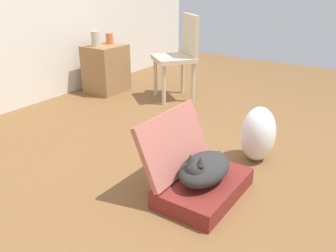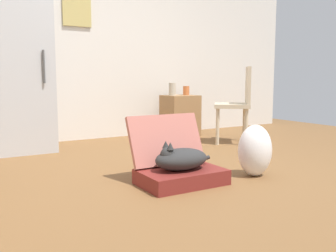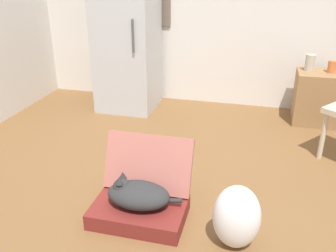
% 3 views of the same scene
% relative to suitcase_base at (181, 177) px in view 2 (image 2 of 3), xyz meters
% --- Properties ---
extents(ground_plane, '(7.68, 7.68, 0.00)m').
position_rel_suitcase_base_xyz_m(ground_plane, '(0.35, 0.28, -0.06)').
color(ground_plane, brown).
rests_on(ground_plane, ground).
extents(wall_back, '(6.40, 0.15, 2.60)m').
position_rel_suitcase_base_xyz_m(wall_back, '(0.35, 2.54, 1.24)').
color(wall_back, silver).
rests_on(wall_back, ground).
extents(suitcase_base, '(0.65, 0.43, 0.12)m').
position_rel_suitcase_base_xyz_m(suitcase_base, '(0.00, 0.00, 0.00)').
color(suitcase_base, maroon).
rests_on(suitcase_base, ground).
extents(suitcase_lid, '(0.65, 0.20, 0.41)m').
position_rel_suitcase_base_xyz_m(suitcase_lid, '(0.00, 0.23, 0.26)').
color(suitcase_lid, '#B26356').
rests_on(suitcase_lid, suitcase_base).
extents(cat, '(0.52, 0.28, 0.23)m').
position_rel_suitcase_base_xyz_m(cat, '(-0.01, 0.00, 0.15)').
color(cat, '#2D2D2D').
rests_on(cat, suitcase_base).
extents(plastic_bag_white, '(0.30, 0.26, 0.44)m').
position_rel_suitcase_base_xyz_m(plastic_bag_white, '(0.67, -0.10, 0.16)').
color(plastic_bag_white, white).
rests_on(plastic_bag_white, ground).
extents(refrigerator, '(0.66, 0.68, 1.71)m').
position_rel_suitcase_base_xyz_m(refrigerator, '(-0.82, 2.08, 0.80)').
color(refrigerator, '#B7BABC').
rests_on(refrigerator, ground).
extents(side_table, '(0.45, 0.41, 0.58)m').
position_rel_suitcase_base_xyz_m(side_table, '(1.35, 2.13, 0.23)').
color(side_table, olive).
rests_on(side_table, ground).
extents(vase_tall, '(0.10, 0.10, 0.18)m').
position_rel_suitcase_base_xyz_m(vase_tall, '(1.23, 2.16, 0.61)').
color(vase_tall, '#B7AD99').
rests_on(vase_tall, side_table).
extents(vase_short, '(0.09, 0.09, 0.13)m').
position_rel_suitcase_base_xyz_m(vase_short, '(1.46, 2.15, 0.58)').
color(vase_short, '#CC6B38').
rests_on(vase_short, side_table).
extents(chair, '(0.61, 0.61, 0.96)m').
position_rel_suitcase_base_xyz_m(chair, '(1.63, 1.24, 0.47)').
color(chair, beige).
rests_on(chair, ground).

